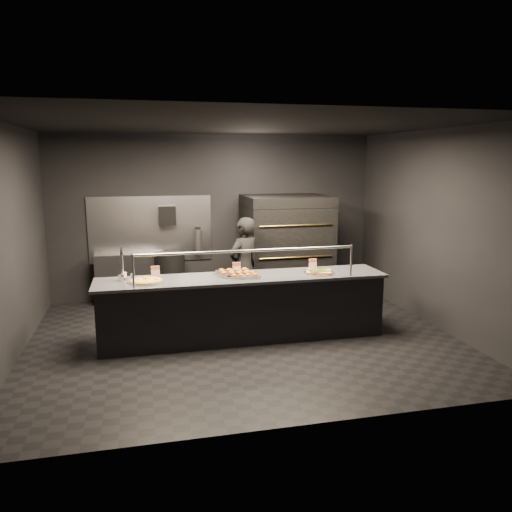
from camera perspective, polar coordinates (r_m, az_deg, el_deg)
name	(u,v)px	position (r m, az deg, el deg)	size (l,w,h in m)	color
room	(241,236)	(6.99, -1.78, 2.35)	(6.04, 6.00, 3.00)	black
service_counter	(243,307)	(7.17, -1.47, -5.89)	(4.10, 0.78, 1.37)	black
pizza_oven	(286,247)	(9.14, 3.46, 0.99)	(1.50, 1.23, 1.91)	black
prep_shelf	(130,278)	(9.28, -14.18, -2.43)	(1.20, 0.35, 0.90)	#99999E
towel_dispenser	(167,216)	(9.18, -10.11, 4.56)	(0.30, 0.20, 0.35)	black
fire_extinguisher	(198,241)	(9.30, -6.62, 1.69)	(0.14, 0.14, 0.51)	#B2B2B7
beer_tap	(122,271)	(7.00, -15.04, -1.63)	(0.13, 0.18, 0.49)	silver
round_pizza	(146,281)	(6.89, -12.44, -2.79)	(0.49, 0.49, 0.03)	silver
slider_tray_a	(234,272)	(7.16, -2.50, -1.89)	(0.58, 0.49, 0.08)	silver
slider_tray_b	(244,275)	(7.01, -1.43, -2.19)	(0.51, 0.43, 0.07)	silver
square_pizza	(319,272)	(7.31, 7.18, -1.80)	(0.45, 0.45, 0.05)	silver
condiment_jar	(127,276)	(7.05, -14.56, -2.26)	(0.17, 0.07, 0.11)	silver
tent_cards	(237,267)	(7.30, -2.21, -1.29)	(2.46, 0.04, 0.15)	white
trash_bin	(170,278)	(9.14, -9.80, -2.45)	(0.54, 0.54, 0.90)	black
worker	(244,267)	(8.18, -1.39, -1.24)	(0.60, 0.39, 1.63)	black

